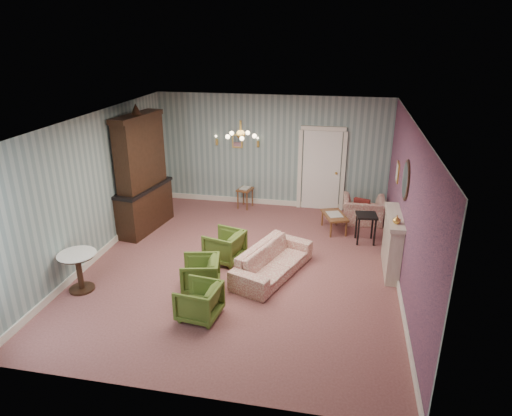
% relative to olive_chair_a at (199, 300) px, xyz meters
% --- Properties ---
extents(floor, '(7.00, 7.00, 0.00)m').
position_rel_olive_chair_a_xyz_m(floor, '(0.30, 1.82, -0.33)').
color(floor, '#8B5450').
rests_on(floor, ground).
extents(ceiling, '(7.00, 7.00, 0.00)m').
position_rel_olive_chair_a_xyz_m(ceiling, '(0.30, 1.82, 2.57)').
color(ceiling, white).
rests_on(ceiling, ground).
extents(wall_back, '(6.00, 0.00, 6.00)m').
position_rel_olive_chair_a_xyz_m(wall_back, '(0.30, 5.32, 1.12)').
color(wall_back, slate).
rests_on(wall_back, ground).
extents(wall_front, '(6.00, 0.00, 6.00)m').
position_rel_olive_chair_a_xyz_m(wall_front, '(0.30, -1.68, 1.12)').
color(wall_front, slate).
rests_on(wall_front, ground).
extents(wall_left, '(0.00, 7.00, 7.00)m').
position_rel_olive_chair_a_xyz_m(wall_left, '(-2.70, 1.82, 1.12)').
color(wall_left, slate).
rests_on(wall_left, ground).
extents(wall_right, '(0.00, 7.00, 7.00)m').
position_rel_olive_chair_a_xyz_m(wall_right, '(3.30, 1.82, 1.12)').
color(wall_right, slate).
rests_on(wall_right, ground).
extents(wall_right_floral, '(0.00, 7.00, 7.00)m').
position_rel_olive_chair_a_xyz_m(wall_right_floral, '(3.29, 1.82, 1.12)').
color(wall_right_floral, '#B1586C').
rests_on(wall_right_floral, ground).
extents(door, '(1.12, 0.12, 2.16)m').
position_rel_olive_chair_a_xyz_m(door, '(1.60, 5.28, 0.75)').
color(door, white).
rests_on(door, floor).
extents(olive_chair_a, '(0.67, 0.71, 0.66)m').
position_rel_olive_chair_a_xyz_m(olive_chair_a, '(0.00, 0.00, 0.00)').
color(olive_chair_a, '#4C6523').
rests_on(olive_chair_a, floor).
extents(olive_chair_b, '(0.74, 0.77, 0.67)m').
position_rel_olive_chair_a_xyz_m(olive_chair_b, '(-0.24, 0.84, 0.01)').
color(olive_chair_b, '#4C6523').
rests_on(olive_chair_b, floor).
extents(olive_chair_c, '(0.80, 0.83, 0.70)m').
position_rel_olive_chair_a_xyz_m(olive_chair_c, '(-0.10, 1.99, 0.02)').
color(olive_chair_c, '#4C6523').
rests_on(olive_chair_c, floor).
extents(sofa_chintz, '(1.22, 2.04, 0.77)m').
position_rel_olive_chair_a_xyz_m(sofa_chintz, '(0.95, 1.62, 0.06)').
color(sofa_chintz, '#9C3F3F').
rests_on(sofa_chintz, floor).
extents(wingback_chair, '(0.98, 0.64, 0.85)m').
position_rel_olive_chair_a_xyz_m(wingback_chair, '(2.69, 4.53, 0.10)').
color(wingback_chair, '#9C3F3F').
rests_on(wingback_chair, floor).
extents(dresser, '(0.84, 1.78, 2.86)m').
position_rel_olive_chair_a_xyz_m(dresser, '(-2.35, 3.20, 1.10)').
color(dresser, black).
rests_on(dresser, floor).
extents(fireplace, '(0.30, 1.40, 1.16)m').
position_rel_olive_chair_a_xyz_m(fireplace, '(3.16, 2.22, 0.25)').
color(fireplace, beige).
rests_on(fireplace, floor).
extents(mantel_vase, '(0.15, 0.15, 0.15)m').
position_rel_olive_chair_a_xyz_m(mantel_vase, '(3.14, 1.82, 0.90)').
color(mantel_vase, gold).
rests_on(mantel_vase, fireplace).
extents(oval_mirror, '(0.04, 0.76, 0.84)m').
position_rel_olive_chair_a_xyz_m(oval_mirror, '(3.26, 2.22, 1.52)').
color(oval_mirror, white).
rests_on(oval_mirror, wall_right).
extents(framed_print, '(0.04, 0.34, 0.42)m').
position_rel_olive_chair_a_xyz_m(framed_print, '(3.27, 3.57, 1.27)').
color(framed_print, gold).
rests_on(framed_print, wall_right).
extents(coffee_table, '(0.69, 0.91, 0.41)m').
position_rel_olive_chair_a_xyz_m(coffee_table, '(2.02, 3.91, -0.12)').
color(coffee_table, brown).
rests_on(coffee_table, floor).
extents(side_table_black, '(0.49, 0.49, 0.66)m').
position_rel_olive_chair_a_xyz_m(side_table_black, '(2.71, 3.42, 0.00)').
color(side_table_black, black).
rests_on(side_table_black, floor).
extents(pedestal_table, '(0.80, 0.80, 0.73)m').
position_rel_olive_chair_a_xyz_m(pedestal_table, '(-2.35, 0.39, 0.04)').
color(pedestal_table, black).
rests_on(pedestal_table, floor).
extents(nesting_table, '(0.43, 0.50, 0.57)m').
position_rel_olive_chair_a_xyz_m(nesting_table, '(-0.33, 4.97, -0.05)').
color(nesting_table, brown).
rests_on(nesting_table, floor).
extents(gilt_mirror_back, '(0.28, 0.06, 0.36)m').
position_rel_olive_chair_a_xyz_m(gilt_mirror_back, '(-0.60, 5.28, 1.37)').
color(gilt_mirror_back, gold).
rests_on(gilt_mirror_back, wall_back).
extents(sconce_left, '(0.16, 0.12, 0.30)m').
position_rel_olive_chair_a_xyz_m(sconce_left, '(-1.15, 5.26, 1.37)').
color(sconce_left, gold).
rests_on(sconce_left, wall_back).
extents(sconce_right, '(0.16, 0.12, 0.30)m').
position_rel_olive_chair_a_xyz_m(sconce_right, '(-0.05, 5.26, 1.37)').
color(sconce_right, gold).
rests_on(sconce_right, wall_back).
extents(chandelier, '(0.56, 0.56, 0.36)m').
position_rel_olive_chair_a_xyz_m(chandelier, '(0.30, 1.82, 2.30)').
color(chandelier, gold).
rests_on(chandelier, ceiling).
extents(burgundy_cushion, '(0.41, 0.28, 0.39)m').
position_rel_olive_chair_a_xyz_m(burgundy_cushion, '(2.64, 4.38, 0.15)').
color(burgundy_cushion, maroon).
rests_on(burgundy_cushion, wingback_chair).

